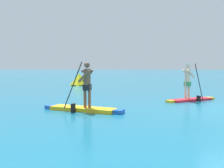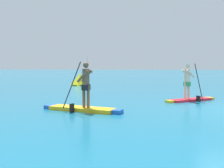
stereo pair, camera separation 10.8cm
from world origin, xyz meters
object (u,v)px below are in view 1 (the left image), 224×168
Objects in this scene: paddleboarder_near_left at (84,102)px; paddleboarder_mid_center at (190,92)px; race_marker_buoy at (79,80)px; sailboat_left_horizon at (86,70)px.

paddleboarder_near_left reaches higher than paddleboarder_mid_center.
paddleboarder_near_left is 13.00m from race_marker_buoy.
paddleboarder_near_left is at bearing -73.75° from race_marker_buoy.
sailboat_left_horizon reaches higher than race_marker_buoy.
paddleboarder_mid_center is (4.41, 3.32, 0.10)m from paddleboarder_near_left.
paddleboarder_near_left is at bearing -22.09° from sailboat_left_horizon.
sailboat_left_horizon is at bearing 72.72° from paddleboarder_mid_center.
race_marker_buoy is (-3.64, 12.48, 0.14)m from paddleboarder_near_left.
sailboat_left_horizon reaches higher than paddleboarder_mid_center.
race_marker_buoy is 0.28× the size of sailboat_left_horizon.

